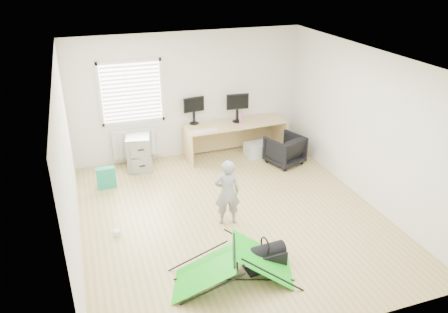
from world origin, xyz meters
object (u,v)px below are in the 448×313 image
object	(u,v)px
monitor_left	(194,114)
person	(227,192)
desk	(235,139)
storage_crate	(257,149)
filing_cabinet	(139,152)
monitor_right	(237,112)
duffel_bag	(265,259)
thermos	(241,118)
office_chair	(285,150)
kite	(234,265)
laptop_bag	(224,263)

from	to	relation	value
monitor_left	person	world-z (taller)	monitor_left
desk	monitor_left	distance (m)	1.08
storage_crate	filing_cabinet	bearing A→B (deg)	175.01
monitor_right	storage_crate	xyz separation A→B (m)	(0.38, -0.27, -0.84)
duffel_bag	thermos	bearing A→B (deg)	70.26
monitor_right	office_chair	xyz separation A→B (m)	(0.78, -0.84, -0.67)
filing_cabinet	kite	distance (m)	4.01
person	desk	bearing A→B (deg)	-103.13
monitor_left	kite	xyz separation A→B (m)	(-0.60, -4.18, -0.71)
monitor_left	monitor_right	world-z (taller)	monitor_right
desk	storage_crate	world-z (taller)	desk
monitor_left	office_chair	xyz separation A→B (m)	(1.70, -1.03, -0.65)
office_chair	filing_cabinet	bearing A→B (deg)	-34.62
filing_cabinet	monitor_right	size ratio (longest dim) A/B	1.51
desk	kite	bearing A→B (deg)	-112.79
desk	storage_crate	xyz separation A→B (m)	(0.45, -0.19, -0.23)
desk	kite	world-z (taller)	desk
filing_cabinet	storage_crate	size ratio (longest dim) A/B	1.42
duffel_bag	person	bearing A→B (deg)	92.05
laptop_bag	duffel_bag	xyz separation A→B (m)	(0.58, -0.09, -0.02)
desk	duffel_bag	distance (m)	3.89
person	duffel_bag	bearing A→B (deg)	105.93
monitor_left	laptop_bag	world-z (taller)	monitor_left
thermos	person	distance (m)	2.77
thermos	laptop_bag	bearing A→B (deg)	-114.12
person	duffel_bag	distance (m)	1.33
office_chair	kite	distance (m)	3.91
filing_cabinet	thermos	xyz separation A→B (m)	(2.24, -0.07, 0.51)
desk	duffel_bag	world-z (taller)	desk
duffel_bag	laptop_bag	bearing A→B (deg)	167.01
filing_cabinet	desk	bearing A→B (deg)	9.85
filing_cabinet	duffel_bag	size ratio (longest dim) A/B	1.25
person	laptop_bag	distance (m)	1.31
kite	filing_cabinet	bearing A→B (deg)	119.04
thermos	kite	xyz separation A→B (m)	(-1.57, -3.88, -0.62)
office_chair	kite	world-z (taller)	office_chair
storage_crate	thermos	bearing A→B (deg)	155.28
thermos	office_chair	world-z (taller)	thermos
monitor_right	thermos	xyz separation A→B (m)	(0.05, -0.11, -0.11)
storage_crate	laptop_bag	size ratio (longest dim) A/B	1.34
filing_cabinet	monitor_left	distance (m)	1.42
office_chair	storage_crate	bearing A→B (deg)	-75.14
monitor_right	thermos	world-z (taller)	monitor_right
desk	person	xyz separation A→B (m)	(-1.07, -2.52, 0.20)
laptop_bag	kite	bearing A→B (deg)	-86.23
thermos	office_chair	size ratio (longest dim) A/B	0.37
desk	laptop_bag	world-z (taller)	desk
storage_crate	laptop_bag	xyz separation A→B (m)	(-1.97, -3.49, -0.00)
person	filing_cabinet	bearing A→B (deg)	-57.76
thermos	kite	bearing A→B (deg)	-112.06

